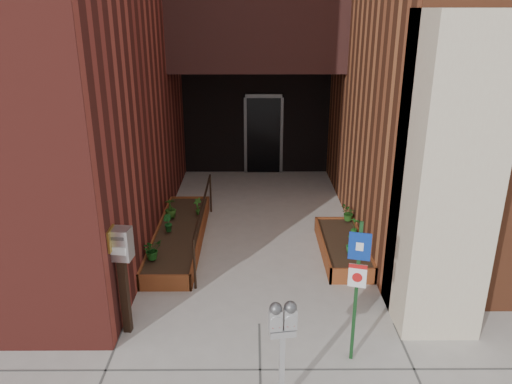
{
  "coord_description": "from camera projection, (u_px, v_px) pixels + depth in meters",
  "views": [
    {
      "loc": [
        -0.08,
        -6.23,
        4.42
      ],
      "look_at": [
        -0.04,
        1.8,
        1.42
      ],
      "focal_mm": 35.0,
      "sensor_mm": 36.0,
      "label": 1
    }
  ],
  "objects": [
    {
      "name": "payment_dropbox",
      "position": [
        121.0,
        259.0,
        6.83
      ],
      "size": [
        0.35,
        0.28,
        1.63
      ],
      "color": "black",
      "rests_on": "ground"
    },
    {
      "name": "sign_post",
      "position": [
        357.0,
        278.0,
        6.24
      ],
      "size": [
        0.27,
        0.1,
        1.99
      ],
      "color": "#163C1B",
      "rests_on": "ground"
    },
    {
      "name": "shrub_left_a",
      "position": [
        152.0,
        249.0,
        8.6
      ],
      "size": [
        0.46,
        0.46,
        0.36
      ],
      "primitive_type": "imported",
      "rotation": [
        0.0,
        0.0,
        0.76
      ],
      "color": "#174F16",
      "rests_on": "planter_left"
    },
    {
      "name": "shrub_left_b",
      "position": [
        168.0,
        223.0,
        9.67
      ],
      "size": [
        0.26,
        0.26,
        0.34
      ],
      "primitive_type": "imported",
      "rotation": [
        0.0,
        0.0,
        2.46
      ],
      "color": "#17511B",
      "rests_on": "planter_left"
    },
    {
      "name": "shrub_left_d",
      "position": [
        198.0,
        206.0,
        10.44
      ],
      "size": [
        0.27,
        0.27,
        0.37
      ],
      "primitive_type": "imported",
      "rotation": [
        0.0,
        0.0,
        5.58
      ],
      "color": "#29611B",
      "rests_on": "planter_left"
    },
    {
      "name": "shrub_right_b",
      "position": [
        355.0,
        226.0,
        9.52
      ],
      "size": [
        0.27,
        0.27,
        0.36
      ],
      "primitive_type": "imported",
      "rotation": [
        0.0,
        0.0,
        2.52
      ],
      "color": "#1D631C",
      "rests_on": "planter_right"
    },
    {
      "name": "handrail",
      "position": [
        203.0,
        209.0,
        9.6
      ],
      "size": [
        0.04,
        3.34,
        0.9
      ],
      "color": "black",
      "rests_on": "ground"
    },
    {
      "name": "shrub_right_c",
      "position": [
        348.0,
        213.0,
        10.14
      ],
      "size": [
        0.42,
        0.42,
        0.33
      ],
      "primitive_type": "imported",
      "rotation": [
        0.0,
        0.0,
        4.09
      ],
      "color": "#235518",
      "rests_on": "planter_right"
    },
    {
      "name": "planter_left",
      "position": [
        179.0,
        237.0,
        9.86
      ],
      "size": [
        0.9,
        3.6,
        0.3
      ],
      "color": "maroon",
      "rests_on": "ground"
    },
    {
      "name": "ground",
      "position": [
        259.0,
        324.0,
        7.39
      ],
      "size": [
        80.0,
        80.0,
        0.0
      ],
      "primitive_type": "plane",
      "color": "#9E9991",
      "rests_on": "ground"
    },
    {
      "name": "planter_right",
      "position": [
        342.0,
        248.0,
        9.41
      ],
      "size": [
        0.8,
        2.2,
        0.3
      ],
      "color": "maroon",
      "rests_on": "ground"
    },
    {
      "name": "shrub_left_c",
      "position": [
        171.0,
        208.0,
        10.29
      ],
      "size": [
        0.3,
        0.3,
        0.41
      ],
      "primitive_type": "imported",
      "rotation": [
        0.0,
        0.0,
        3.51
      ],
      "color": "#265017",
      "rests_on": "planter_left"
    },
    {
      "name": "shrub_right_a",
      "position": [
        351.0,
        244.0,
        8.82
      ],
      "size": [
        0.23,
        0.23,
        0.32
      ],
      "primitive_type": "imported",
      "rotation": [
        0.0,
        0.0,
        1.21
      ],
      "color": "#1C6322",
      "rests_on": "planter_right"
    },
    {
      "name": "parking_meter",
      "position": [
        283.0,
        327.0,
        5.53
      ],
      "size": [
        0.32,
        0.17,
        1.4
      ],
      "color": "#B7B7BA",
      "rests_on": "ground"
    }
  ]
}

